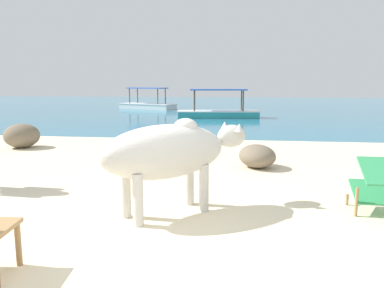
% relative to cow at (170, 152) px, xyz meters
% --- Properties ---
extents(sand_beach, '(18.00, 14.00, 0.04)m').
position_rel_cow_xyz_m(sand_beach, '(0.01, -1.00, -0.75)').
color(sand_beach, beige).
rests_on(sand_beach, ground).
extents(water_surface, '(60.00, 36.00, 0.03)m').
position_rel_cow_xyz_m(water_surface, '(0.01, 21.00, -0.77)').
color(water_surface, teal).
rests_on(water_surface, ground).
extents(cow, '(1.75, 1.60, 1.11)m').
position_rel_cow_xyz_m(cow, '(0.00, 0.00, 0.00)').
color(cow, beige).
rests_on(cow, sand_beach).
extents(deck_chair_far, '(0.56, 0.78, 0.68)m').
position_rel_cow_xyz_m(deck_chair_far, '(2.40, 0.23, -0.35)').
color(deck_chair_far, '#A37A4C').
rests_on(deck_chair_far, sand_beach).
extents(shore_rock_large, '(0.91, 0.97, 0.42)m').
position_rel_cow_xyz_m(shore_rock_large, '(1.10, 2.64, -0.52)').
color(shore_rock_large, '#756651').
rests_on(shore_rock_large, sand_beach).
extents(shore_rock_small, '(1.09, 1.07, 0.58)m').
position_rel_cow_xyz_m(shore_rock_small, '(-4.37, 4.07, -0.45)').
color(shore_rock_small, '#756651').
rests_on(shore_rock_small, sand_beach).
extents(boat_teal, '(3.77, 1.53, 1.29)m').
position_rel_cow_xyz_m(boat_teal, '(-0.29, 12.97, -0.48)').
color(boat_teal, teal).
rests_on(boat_teal, water_surface).
extents(boat_white, '(3.83, 2.54, 1.29)m').
position_rel_cow_xyz_m(boat_white, '(-5.00, 18.50, -0.48)').
color(boat_white, white).
rests_on(boat_white, water_surface).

